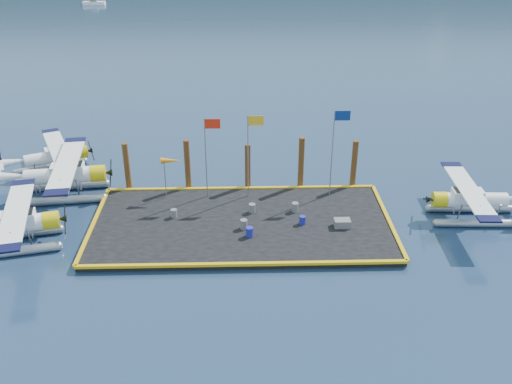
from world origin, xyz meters
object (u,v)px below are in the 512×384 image
seaplane_c (55,158)px  windsock (170,162)px  seaplane_d (472,202)px  crate (342,223)px  seaplane_b (63,178)px  flagpole_red (208,146)px  drum_0 (174,213)px  piling_1 (188,166)px  drum_4 (295,207)px  piling_0 (127,168)px  flagpole_blue (336,141)px  seaplane_a (12,227)px  flagpole_yellow (251,144)px  drum_3 (244,224)px  piling_2 (248,168)px  piling_4 (354,166)px  drum_2 (302,220)px  piling_3 (301,164)px  drum_1 (250,232)px  drum_5 (252,208)px

seaplane_c → windsock: (9.94, -5.08, 1.90)m
seaplane_d → crate: bearing=101.4°
seaplane_b → flagpole_red: bearing=78.2°
drum_0 → flagpole_red: size_ratio=0.10×
seaplane_d → piling_1: size_ratio=2.11×
drum_4 → piling_0: size_ratio=0.16×
seaplane_c → flagpole_red: 13.99m
crate → flagpole_blue: (0.01, 4.61, 4.02)m
drum_4 → flagpole_blue: flagpole_blue is taller
seaplane_a → flagpole_yellow: (15.19, 5.82, 3.05)m
seaplane_b → windsock: (8.12, -0.99, 1.65)m
drum_3 → windsock: bearing=137.8°
piling_2 → piling_4: (8.00, 0.00, 0.10)m
drum_0 → drum_2: 8.80m
piling_0 → piling_3: piling_3 is taller
drum_3 → crate: (6.56, 0.06, -0.06)m
piling_0 → drum_2: bearing=-24.7°
drum_1 → piling_0: size_ratio=0.17×
seaplane_b → piling_1: piling_1 is taller
flagpole_yellow → piling_1: size_ratio=1.48×
drum_5 → windsock: size_ratio=0.21×
piling_1 → piling_3: size_ratio=0.98×
drum_3 → drum_4: size_ratio=1.00×
seaplane_d → piling_2: piling_2 is taller
piling_3 → flagpole_yellow: bearing=-157.2°
drum_4 → drum_3: bearing=-148.2°
drum_3 → crate: 6.56m
drum_0 → seaplane_a: bearing=-164.2°
crate → windsock: 12.85m
drum_2 → piling_4: bearing=52.6°
drum_4 → drum_2: bearing=-78.9°
flagpole_blue → piling_1: (-10.70, 1.60, -2.59)m
seaplane_c → piling_4: 23.73m
crate → flagpole_yellow: size_ratio=0.17×
seaplane_b → drum_3: bearing=60.3°
crate → piling_3: bearing=109.4°
seaplane_d → drum_3: bearing=97.9°
drum_0 → drum_1: size_ratio=0.90×
drum_1 → flagpole_yellow: (0.21, 5.66, 3.78)m
windsock → piling_1: (1.03, 1.60, -1.13)m
drum_1 → piling_0: bearing=141.1°
seaplane_c → seaplane_b: bearing=0.1°
seaplane_c → drum_2: seaplane_c is taller
drum_5 → piling_1: bearing=139.1°
piling_2 → flagpole_red: bearing=-150.2°
seaplane_b → piling_2: piling_2 is taller
crate → drum_4: bearing=143.8°
drum_0 → piling_2: size_ratio=0.16×
piling_0 → drum_5: bearing=-23.9°
flagpole_yellow → flagpole_red: bearing=180.0°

